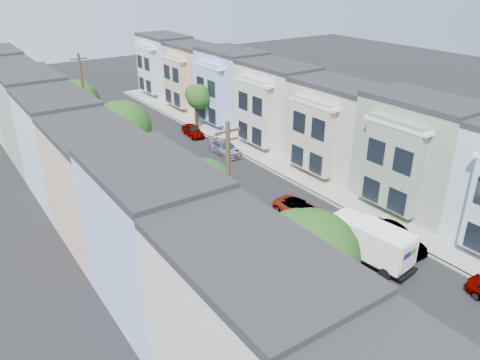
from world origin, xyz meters
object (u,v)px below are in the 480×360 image
object	(u,v)px
parked_left_d	(186,210)
tree_d	(123,129)
tree_e	(77,103)
parked_right_b	(394,238)
tree_b	(309,258)
parked_right_c	(225,148)
parked_left_b	(364,355)
utility_pole_near	(229,204)
parked_left_c	(245,258)
fedex_truck	(370,241)
tree_far_r	(198,97)
lead_sedan	(300,209)
parked_right_d	(193,131)
tree_c	(202,192)
utility_pole_far	(85,104)

from	to	relation	value
parked_left_d	tree_d	bearing A→B (deg)	98.93
tree_e	parked_right_b	bearing A→B (deg)	-70.97
tree_b	parked_right_c	bearing A→B (deg)	65.59
parked_left_b	utility_pole_near	bearing A→B (deg)	95.55
parked_left_c	parked_right_b	distance (m)	10.55
fedex_truck	tree_b	bearing A→B (deg)	-166.44
parked_left_d	parked_right_c	world-z (taller)	parked_right_c
tree_far_r	parked_left_d	xyz separation A→B (m)	(-11.79, -18.33, -3.11)
utility_pole_near	tree_e	bearing A→B (deg)	90.00
parked_left_c	lead_sedan	bearing A→B (deg)	22.37
parked_right_d	fedex_truck	bearing A→B (deg)	-89.81
tree_c	tree_e	bearing A→B (deg)	90.00
tree_e	parked_right_b	xyz separation A→B (m)	(11.20, -32.47, -3.92)
parked_right_c	parked_right_d	size ratio (longest dim) A/B	1.11
parked_left_c	parked_right_b	bearing A→B (deg)	-21.69
parked_left_b	parked_right_d	distance (m)	35.52
fedex_truck	parked_left_b	distance (m)	9.35
tree_e	parked_left_d	world-z (taller)	tree_e
parked_left_b	parked_left_d	xyz separation A→B (m)	(0.00, 17.84, -0.05)
tree_e	parked_left_d	xyz separation A→B (m)	(1.40, -20.71, -4.01)
tree_b	lead_sedan	distance (m)	14.28
tree_b	tree_d	size ratio (longest dim) A/B	1.00
tree_d	tree_e	distance (m)	12.80
tree_c	parked_right_c	world-z (taller)	tree_c
parked_left_b	parked_left_c	xyz separation A→B (m)	(0.00, 9.98, 0.03)
tree_b	parked_right_c	distance (m)	27.49
fedex_truck	parked_left_c	distance (m)	8.24
utility_pole_near	tree_c	bearing A→B (deg)	90.04
tree_d	utility_pole_far	world-z (taller)	utility_pole_far
tree_d	lead_sedan	size ratio (longest dim) A/B	1.73
tree_d	parked_left_c	bearing A→B (deg)	-84.92
tree_e	utility_pole_far	world-z (taller)	utility_pole_far
parked_right_d	tree_c	bearing A→B (deg)	-112.01
tree_c	tree_d	size ratio (longest dim) A/B	0.90
utility_pole_far	parked_right_c	world-z (taller)	utility_pole_far
utility_pole_far	fedex_truck	xyz separation A→B (m)	(8.56, -29.68, -3.65)
fedex_truck	lead_sedan	bearing A→B (deg)	81.08
tree_far_r	lead_sedan	world-z (taller)	tree_far_r
tree_b	tree_c	distance (m)	9.90
parked_left_b	tree_c	bearing A→B (deg)	93.60
tree_e	parked_right_d	xyz separation A→B (m)	(11.20, -4.40, -4.01)
tree_e	parked_left_c	distance (m)	28.86
tree_c	utility_pole_near	world-z (taller)	utility_pole_near
tree_b	parked_right_b	bearing A→B (deg)	16.32
utility_pole_far	parked_right_b	xyz separation A→B (m)	(11.20, -29.57, -4.40)
tree_c	lead_sedan	size ratio (longest dim) A/B	1.55
tree_far_r	parked_left_c	distance (m)	28.88
tree_c	parked_left_c	bearing A→B (deg)	-62.54
utility_pole_near	utility_pole_far	world-z (taller)	same
lead_sedan	tree_far_r	bearing A→B (deg)	69.93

